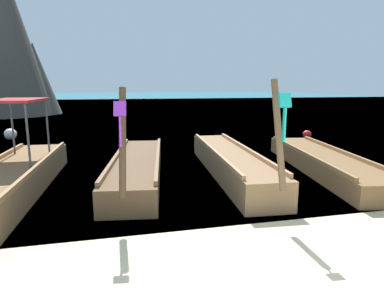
{
  "coord_description": "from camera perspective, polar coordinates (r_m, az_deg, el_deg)",
  "views": [
    {
      "loc": [
        -1.61,
        -2.78,
        2.44
      ],
      "look_at": [
        0.0,
        4.26,
        1.13
      ],
      "focal_mm": 30.13,
      "sensor_mm": 36.0,
      "label": 1
    }
  ],
  "objects": [
    {
      "name": "longtail_boat_green_ribbon",
      "position": [
        8.42,
        -29.14,
        -5.28
      ],
      "size": [
        1.45,
        6.42,
        2.54
      ],
      "color": "brown",
      "rests_on": "ground"
    },
    {
      "name": "longtail_boat_red_ribbon",
      "position": [
        10.01,
        22.26,
        -3.03
      ],
      "size": [
        2.25,
        6.53,
        2.43
      ],
      "color": "brown",
      "rests_on": "ground"
    },
    {
      "name": "longtail_boat_violet_ribbon",
      "position": [
        8.67,
        -9.63,
        -4.16
      ],
      "size": [
        1.9,
        5.93,
        2.42
      ],
      "color": "brown",
      "rests_on": "ground"
    },
    {
      "name": "longtail_boat_turquoise_ribbon",
      "position": [
        9.02,
        6.76,
        -3.27
      ],
      "size": [
        1.47,
        6.5,
        2.57
      ],
      "color": "olive",
      "rests_on": "ground"
    },
    {
      "name": "mooring_buoy_far",
      "position": [
        16.0,
        19.68,
        1.62
      ],
      "size": [
        0.39,
        0.39,
        0.39
      ],
      "color": "red",
      "rests_on": "sea_water"
    },
    {
      "name": "sea_water",
      "position": [
        65.11,
        -11.56,
        7.91
      ],
      "size": [
        120.0,
        120.0,
        0.0
      ],
      "primitive_type": "plane",
      "color": "#147A89",
      "rests_on": "ground"
    },
    {
      "name": "mooring_buoy_near",
      "position": [
        16.83,
        -29.46,
        1.52
      ],
      "size": [
        0.53,
        0.53,
        0.53
      ],
      "color": "white",
      "rests_on": "sea_water"
    },
    {
      "name": "karst_rock",
      "position": [
        31.55,
        -30.44,
        16.79
      ],
      "size": [
        7.91,
        7.45,
        14.39
      ],
      "color": "#47443D",
      "rests_on": "ground"
    }
  ]
}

